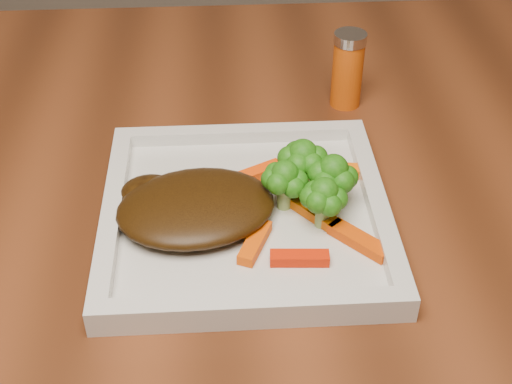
{
  "coord_description": "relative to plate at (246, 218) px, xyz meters",
  "views": [
    {
      "loc": [
        -0.36,
        -0.62,
        1.2
      ],
      "look_at": [
        -0.33,
        -0.1,
        0.79
      ],
      "focal_mm": 50.0,
      "sensor_mm": 36.0,
      "label": 1
    }
  ],
  "objects": [
    {
      "name": "carrot_4",
      "position": [
        0.01,
        0.06,
        0.01
      ],
      "size": [
        0.05,
        0.04,
        0.01
      ],
      "primitive_type": "cube",
      "rotation": [
        0.0,
        0.0,
        0.49
      ],
      "color": "#FF4304",
      "rests_on": "plate"
    },
    {
      "name": "plate",
      "position": [
        0.0,
        0.0,
        0.0
      ],
      "size": [
        0.27,
        0.27,
        0.01
      ],
      "primitive_type": "cube",
      "color": "silver",
      "rests_on": "dining_table"
    },
    {
      "name": "carrot_5",
      "position": [
        0.07,
        -0.01,
        0.01
      ],
      "size": [
        0.05,
        0.05,
        0.01
      ],
      "primitive_type": "cube",
      "rotation": [
        0.0,
        0.0,
        -0.88
      ],
      "color": "#CD5303",
      "rests_on": "plate"
    },
    {
      "name": "carrot_2",
      "position": [
        0.01,
        -0.05,
        0.01
      ],
      "size": [
        0.03,
        0.06,
        0.01
      ],
      "primitive_type": "cube",
      "rotation": [
        0.0,
        0.0,
        1.17
      ],
      "color": "#E44A03",
      "rests_on": "plate"
    },
    {
      "name": "broccoli_2",
      "position": [
        0.07,
        -0.02,
        0.04
      ],
      "size": [
        0.06,
        0.06,
        0.06
      ],
      "primitive_type": null,
      "rotation": [
        0.0,
        0.0,
        -0.35
      ],
      "color": "#206510",
      "rests_on": "plate"
    },
    {
      "name": "carrot_0",
      "position": [
        0.04,
        -0.07,
        0.01
      ],
      "size": [
        0.05,
        0.02,
        0.01
      ],
      "primitive_type": "cube",
      "rotation": [
        0.0,
        0.0,
        -0.06
      ],
      "color": "red",
      "rests_on": "plate"
    },
    {
      "name": "carrot_3",
      "position": [
        0.1,
        0.05,
        0.01
      ],
      "size": [
        0.06,
        0.02,
        0.01
      ],
      "primitive_type": "cube",
      "rotation": [
        0.0,
        0.0,
        -0.15
      ],
      "color": "#FC6504",
      "rests_on": "plate"
    },
    {
      "name": "broccoli_1",
      "position": [
        0.08,
        0.01,
        0.04
      ],
      "size": [
        0.06,
        0.06,
        0.06
      ],
      "primitive_type": null,
      "rotation": [
        0.0,
        0.0,
        -0.24
      ],
      "color": "#146E12",
      "rests_on": "plate"
    },
    {
      "name": "carrot_1",
      "position": [
        0.1,
        -0.05,
        0.01
      ],
      "size": [
        0.05,
        0.06,
        0.01
      ],
      "primitive_type": "cube",
      "rotation": [
        0.0,
        0.0,
        -0.81
      ],
      "color": "#CE3F03",
      "rests_on": "plate"
    },
    {
      "name": "steak",
      "position": [
        -0.05,
        -0.01,
        0.02
      ],
      "size": [
        0.17,
        0.14,
        0.03
      ],
      "primitive_type": "ellipsoid",
      "rotation": [
        0.0,
        0.0,
        0.18
      ],
      "color": "#392108",
      "rests_on": "plate"
    },
    {
      "name": "carrot_6",
      "position": [
        0.06,
        0.02,
        0.01
      ],
      "size": [
        0.06,
        0.03,
        0.01
      ],
      "primitive_type": "cube",
      "rotation": [
        0.0,
        0.0,
        0.37
      ],
      "color": "#D76A03",
      "rests_on": "plate"
    },
    {
      "name": "broccoli_3",
      "position": [
        0.04,
        0.01,
        0.04
      ],
      "size": [
        0.05,
        0.05,
        0.06
      ],
      "primitive_type": null,
      "rotation": [
        0.0,
        0.0,
        -0.01
      ],
      "color": "#1A7914",
      "rests_on": "plate"
    },
    {
      "name": "spice_shaker",
      "position": [
        0.13,
        0.21,
        0.04
      ],
      "size": [
        0.04,
        0.04,
        0.09
      ],
      "primitive_type": "cylinder",
      "rotation": [
        0.0,
        0.0,
        0.01
      ],
      "color": "#CC4D0B",
      "rests_on": "dining_table"
    },
    {
      "name": "broccoli_0",
      "position": [
        0.06,
        0.03,
        0.04
      ],
      "size": [
        0.07,
        0.07,
        0.07
      ],
      "primitive_type": null,
      "rotation": [
        0.0,
        0.0,
        -0.39
      ],
      "color": "#206911",
      "rests_on": "plate"
    }
  ]
}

